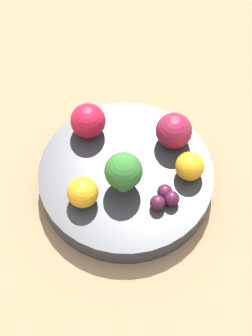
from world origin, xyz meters
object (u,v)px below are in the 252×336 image
at_px(orange_back, 190,166).
at_px(bowl, 126,178).
at_px(apple_red, 174,131).
at_px(orange_front, 82,192).
at_px(broccoli, 124,172).
at_px(apple_green, 90,120).
at_px(grape_cluster, 165,197).

bearing_deg(orange_back, bowl, -39.72).
relative_size(apple_red, orange_back, 1.29).
height_order(bowl, orange_front, orange_front).
xyz_separation_m(broccoli, orange_front, (0.05, -0.01, -0.01)).
xyz_separation_m(bowl, broccoli, (0.01, 0.01, 0.05)).
distance_m(broccoli, apple_red, 0.10).
bearing_deg(apple_green, orange_front, 49.09).
height_order(apple_red, orange_front, apple_red).
relative_size(orange_back, grape_cluster, 1.08).
xyz_separation_m(apple_red, orange_front, (0.15, -0.00, -0.00)).
height_order(broccoli, apple_green, broccoli).
bearing_deg(apple_green, broccoli, 79.56).
height_order(broccoli, apple_red, broccoli).
bearing_deg(broccoli, grape_cluster, 118.27).
distance_m(broccoli, orange_front, 0.06).
xyz_separation_m(bowl, orange_front, (0.07, -0.00, 0.04)).
bearing_deg(grape_cluster, apple_red, -136.19).
height_order(bowl, orange_back, orange_back).
relative_size(apple_green, orange_back, 1.26).
height_order(apple_red, grape_cluster, apple_red).
relative_size(orange_front, grape_cluster, 1.14).
relative_size(bowl, broccoli, 3.92).
height_order(orange_front, orange_back, orange_front).
bearing_deg(broccoli, orange_front, -15.43).
bearing_deg(broccoli, apple_green, -100.44).
xyz_separation_m(orange_front, grape_cluster, (-0.08, 0.06, -0.01)).
height_order(apple_green, orange_front, apple_green).
xyz_separation_m(broccoli, apple_red, (-0.09, -0.01, -0.01)).
xyz_separation_m(apple_red, grape_cluster, (0.07, 0.06, -0.01)).
distance_m(apple_green, orange_front, 0.11).
distance_m(bowl, apple_red, 0.09).
relative_size(broccoli, orange_back, 1.57).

